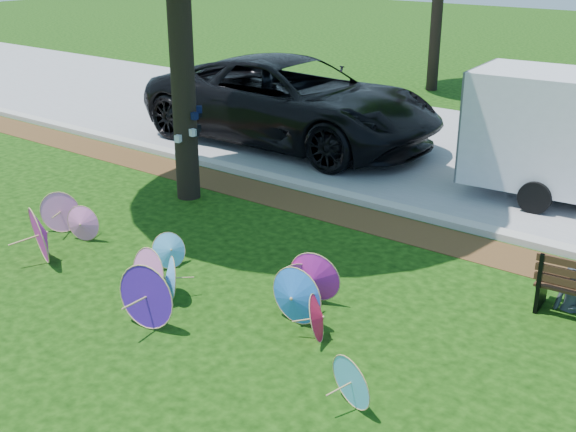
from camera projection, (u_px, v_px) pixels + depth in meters
The scene contains 7 objects.
ground at pixel (167, 314), 9.61m from camera, with size 90.00×90.00×0.00m, color black.
mulch_strip at pixel (350, 216), 12.94m from camera, with size 90.00×1.00×0.01m, color #472D16.
curb at pixel (371, 202), 13.44m from camera, with size 90.00×0.30×0.12m, color #B7B5AD.
street at pixel (465, 155), 16.53m from camera, with size 90.00×8.00×0.01m, color gray.
parasol_pile at pixel (173, 269), 10.03m from camera, with size 7.27×2.16×0.91m.
black_van at pixel (292, 101), 17.15m from camera, with size 3.36×7.28×2.02m, color black.
cargo_trailer at pixel (556, 129), 13.35m from camera, with size 3.00×1.90×2.70m, color silver.
Camera 1 is at (6.43, -5.75, 4.72)m, focal length 45.00 mm.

